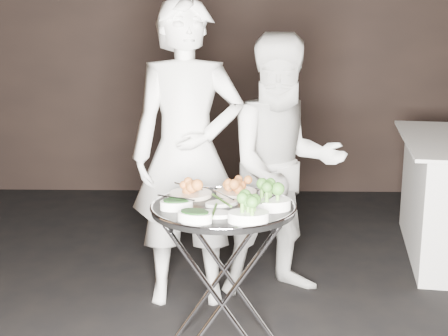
{
  "coord_description": "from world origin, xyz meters",
  "views": [
    {
      "loc": [
        0.13,
        -2.52,
        1.66
      ],
      "look_at": [
        0.06,
        0.47,
        0.95
      ],
      "focal_mm": 50.0,
      "sensor_mm": 36.0,
      "label": 1
    }
  ],
  "objects_px": {
    "serving_tray": "(223,208)",
    "waiter_left": "(188,154)",
    "waiter_right": "(284,167)",
    "tray_stand": "(223,276)"
  },
  "relations": [
    {
      "from": "serving_tray",
      "to": "waiter_left",
      "type": "distance_m",
      "value": 0.74
    },
    {
      "from": "waiter_right",
      "to": "waiter_left",
      "type": "bearing_deg",
      "value": 176.66
    },
    {
      "from": "serving_tray",
      "to": "tray_stand",
      "type": "bearing_deg",
      "value": 0.0
    },
    {
      "from": "serving_tray",
      "to": "waiter_left",
      "type": "xyz_separation_m",
      "value": [
        -0.23,
        0.7,
        0.11
      ]
    },
    {
      "from": "tray_stand",
      "to": "waiter_left",
      "type": "height_order",
      "value": "waiter_left"
    },
    {
      "from": "tray_stand",
      "to": "serving_tray",
      "type": "height_order",
      "value": "serving_tray"
    },
    {
      "from": "serving_tray",
      "to": "waiter_right",
      "type": "xyz_separation_m",
      "value": [
        0.35,
        0.81,
        0.01
      ]
    },
    {
      "from": "tray_stand",
      "to": "serving_tray",
      "type": "distance_m",
      "value": 0.35
    },
    {
      "from": "waiter_right",
      "to": "tray_stand",
      "type": "bearing_deg",
      "value": -127.49
    },
    {
      "from": "waiter_left",
      "to": "waiter_right",
      "type": "xyz_separation_m",
      "value": [
        0.57,
        0.11,
        -0.1
      ]
    }
  ]
}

